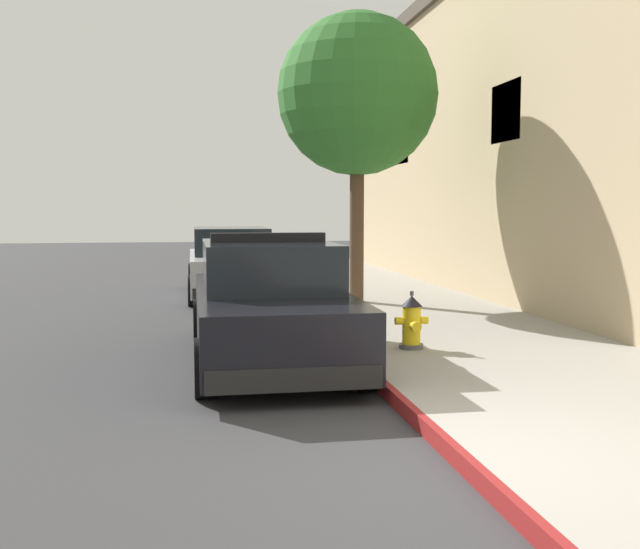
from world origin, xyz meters
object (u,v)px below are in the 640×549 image
object	(u,v)px
fire_hydrant	(412,322)
street_tree	(357,96)
police_cruiser	(269,305)
parked_car_silver_ahead	(231,264)

from	to	relation	value
fire_hydrant	street_tree	bearing A→B (deg)	85.69
fire_hydrant	street_tree	distance (m)	6.17
police_cruiser	street_tree	xyz separation A→B (m)	(2.23, 4.72, 3.43)
police_cruiser	street_tree	distance (m)	6.24
police_cruiser	street_tree	size ratio (longest dim) A/B	0.86
parked_car_silver_ahead	street_tree	bearing A→B (deg)	-49.79
parked_car_silver_ahead	fire_hydrant	world-z (taller)	parked_car_silver_ahead
police_cruiser	parked_car_silver_ahead	world-z (taller)	police_cruiser
fire_hydrant	street_tree	world-z (taller)	street_tree
police_cruiser	parked_car_silver_ahead	distance (m)	7.47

